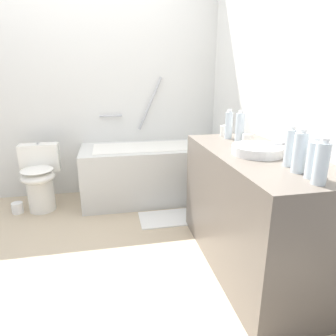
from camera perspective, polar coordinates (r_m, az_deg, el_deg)
ground_plane at (r=2.58m, az=-17.29°, el=-14.44°), size 4.13×4.13×0.00m
wall_back_tiled at (r=3.47m, az=-17.31°, el=15.34°), size 3.53×0.10×2.49m
wall_right_mirror at (r=2.55m, az=19.96°, el=14.60°), size 0.10×2.84×2.49m
bathtub at (r=3.26m, az=-3.01°, el=-0.56°), size 1.52×0.67×1.32m
toilet at (r=3.26m, az=-23.68°, el=-1.78°), size 0.39×0.47×0.67m
vanity_counter at (r=2.17m, az=16.19°, el=-8.03°), size 0.59×1.37×0.84m
sink_basin at (r=1.98m, az=17.02°, el=3.37°), size 0.33×0.33×0.06m
sink_faucet at (r=2.08m, az=21.76°, el=3.59°), size 0.11×0.15×0.07m
water_bottle_0 at (r=2.43m, az=11.75°, el=8.19°), size 0.06×0.06×0.23m
water_bottle_1 at (r=1.76m, az=22.68°, el=3.67°), size 0.06×0.06×0.23m
water_bottle_2 at (r=1.66m, az=24.27°, el=2.80°), size 0.07×0.07×0.23m
water_bottle_3 at (r=1.52m, az=27.67°, el=0.83°), size 0.07×0.07×0.22m
water_bottle_4 at (r=2.29m, az=13.81°, el=7.60°), size 0.07×0.07×0.24m
water_bottle_5 at (r=1.60m, az=26.49°, el=1.47°), size 0.07×0.07×0.20m
drinking_glass_0 at (r=2.43m, az=13.66°, el=6.44°), size 0.06×0.06×0.08m
drinking_glass_1 at (r=2.54m, az=10.81°, el=7.13°), size 0.06×0.06×0.09m
drinking_glass_2 at (r=2.24m, az=15.16°, el=5.40°), size 0.07×0.07×0.08m
bath_mat at (r=2.91m, az=1.36°, el=-9.61°), size 0.69×0.35×0.01m
toilet_paper_roll at (r=3.35m, az=-27.24°, el=-6.91°), size 0.11×0.11×0.11m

